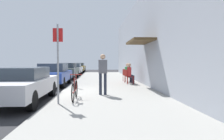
{
  "coord_description": "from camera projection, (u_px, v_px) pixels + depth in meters",
  "views": [
    {
      "loc": [
        1.7,
        -9.43,
        1.49
      ],
      "look_at": [
        2.77,
        5.84,
        0.89
      ],
      "focal_mm": 32.55,
      "sensor_mm": 36.0,
      "label": 1
    }
  ],
  "objects": [
    {
      "name": "pedestrian_standing",
      "position": [
        103.0,
        71.0,
        8.44
      ],
      "size": [
        0.36,
        0.22,
        1.7
      ],
      "color": "#232838",
      "rests_on": "sidewalk_slab"
    },
    {
      "name": "parked_car_2",
      "position": [
        67.0,
        70.0,
        18.33
      ],
      "size": [
        1.8,
        4.4,
        1.41
      ],
      "color": "#47514C",
      "rests_on": "ground_plane"
    },
    {
      "name": "parked_car_1",
      "position": [
        53.0,
        74.0,
        12.81
      ],
      "size": [
        1.8,
        4.4,
        1.4
      ],
      "color": "navy",
      "rests_on": "ground_plane"
    },
    {
      "name": "building_facade",
      "position": [
        150.0,
        36.0,
        11.53
      ],
      "size": [
        1.4,
        32.0,
        5.92
      ],
      "color": "#999EA8",
      "rests_on": "ground_plane"
    },
    {
      "name": "cafe_chair_2",
      "position": [
        126.0,
        74.0,
        14.22
      ],
      "size": [
        0.56,
        0.56,
        0.87
      ],
      "color": "maroon",
      "rests_on": "sidewalk_slab"
    },
    {
      "name": "parked_car_4",
      "position": [
        79.0,
        67.0,
        29.84
      ],
      "size": [
        1.8,
        4.4,
        1.36
      ],
      "color": "#A58433",
      "rests_on": "ground_plane"
    },
    {
      "name": "seated_patron_0",
      "position": [
        130.0,
        73.0,
        12.58
      ],
      "size": [
        0.49,
        0.44,
        1.29
      ],
      "color": "#232838",
      "rests_on": "sidewalk_slab"
    },
    {
      "name": "parking_meter",
      "position": [
        75.0,
        73.0,
        10.91
      ],
      "size": [
        0.12,
        0.1,
        1.32
      ],
      "color": "slate",
      "rests_on": "sidewalk_slab"
    },
    {
      "name": "parked_car_0",
      "position": [
        22.0,
        84.0,
        7.46
      ],
      "size": [
        1.8,
        4.4,
        1.29
      ],
      "color": "#B7B7BC",
      "rests_on": "ground_plane"
    },
    {
      "name": "parked_car_3",
      "position": [
        74.0,
        69.0,
        23.83
      ],
      "size": [
        1.8,
        4.4,
        1.32
      ],
      "color": "silver",
      "rests_on": "ground_plane"
    },
    {
      "name": "seated_patron_1",
      "position": [
        128.0,
        72.0,
        13.38
      ],
      "size": [
        0.5,
        0.45,
        1.29
      ],
      "color": "#232838",
      "rests_on": "sidewalk_slab"
    },
    {
      "name": "street_sign",
      "position": [
        58.0,
        57.0,
        6.61
      ],
      "size": [
        0.32,
        0.06,
        2.6
      ],
      "color": "gray",
      "rests_on": "sidewalk_slab"
    },
    {
      "name": "ground_plane",
      "position": [
        61.0,
        94.0,
        9.34
      ],
      "size": [
        60.0,
        60.0,
        0.0
      ],
      "primitive_type": "plane",
      "color": "#2D2D30"
    },
    {
      "name": "bicycle_0",
      "position": [
        75.0,
        90.0,
        7.34
      ],
      "size": [
        0.46,
        1.71,
        0.9
      ],
      "color": "black",
      "rests_on": "sidewalk_slab"
    },
    {
      "name": "sidewalk_slab",
      "position": [
        108.0,
        87.0,
        11.48
      ],
      "size": [
        4.5,
        32.0,
        0.12
      ],
      "primitive_type": "cube",
      "color": "#9E9B93",
      "rests_on": "ground_plane"
    },
    {
      "name": "cafe_chair_1",
      "position": [
        127.0,
        75.0,
        13.36
      ],
      "size": [
        0.55,
        0.55,
        0.87
      ],
      "color": "maroon",
      "rests_on": "sidewalk_slab"
    },
    {
      "name": "cafe_chair_0",
      "position": [
        129.0,
        76.0,
        12.6
      ],
      "size": [
        0.54,
        0.54,
        0.87
      ],
      "color": "maroon",
      "rests_on": "sidewalk_slab"
    }
  ]
}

